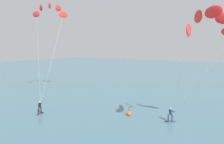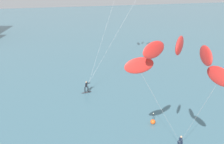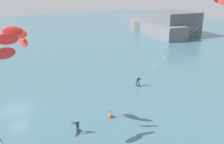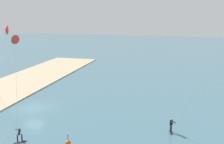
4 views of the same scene
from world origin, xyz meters
The scene contains 3 objects.
kitesurfer_nearshore centered at (6.44, -0.54, 10.53)m, with size 7.26×8.05×12.24m.
kitesurfer_mid_water centered at (11.69, 26.33, 14.41)m, with size 11.81×10.43×16.24m.
marker_buoy centered at (9.29, 9.23, 0.30)m, with size 0.56×0.56×1.38m.
Camera 1 is at (-15.16, -4.71, 8.78)m, focal length 36.56 mm.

